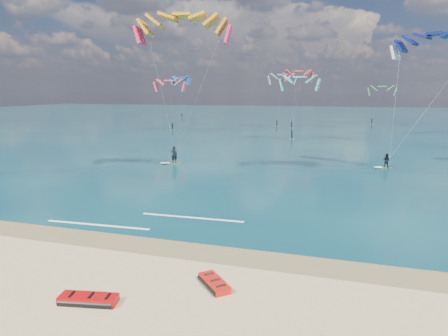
# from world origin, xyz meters

# --- Properties ---
(ground) EXTENTS (320.00, 320.00, 0.00)m
(ground) POSITION_xyz_m (0.00, 40.00, 0.00)
(ground) COLOR tan
(ground) RESTS_ON ground
(wet_sand_strip) EXTENTS (320.00, 2.40, 0.01)m
(wet_sand_strip) POSITION_xyz_m (0.00, 3.00, 0.00)
(wet_sand_strip) COLOR brown
(wet_sand_strip) RESTS_ON ground
(sea) EXTENTS (320.00, 200.00, 0.04)m
(sea) POSITION_xyz_m (0.00, 104.00, 0.02)
(sea) COLOR #0B2E3D
(sea) RESTS_ON ground
(packed_kite_left) EXTENTS (2.66, 1.51, 0.39)m
(packed_kite_left) POSITION_xyz_m (2.18, -3.18, 0.00)
(packed_kite_left) COLOR #B00909
(packed_kite_left) RESTS_ON ground
(packed_kite_mid) EXTENTS (2.17, 2.21, 0.38)m
(packed_kite_mid) POSITION_xyz_m (6.55, -0.42, 0.00)
(packed_kite_mid) COLOR red
(packed_kite_mid) RESTS_ON ground
(kitesurfer_main) EXTENTS (12.05, 10.03, 16.56)m
(kitesurfer_main) POSITION_xyz_m (-4.73, 22.34, 8.47)
(kitesurfer_main) COLOR gold
(kitesurfer_main) RESTS_ON sea
(kitesurfer_far) EXTENTS (9.82, 5.94, 15.12)m
(kitesurfer_far) POSITION_xyz_m (17.83, 28.85, 7.95)
(kitesurfer_far) COLOR yellow
(kitesurfer_far) RESTS_ON sea
(shoreline_foam) EXTENTS (12.23, 3.66, 0.01)m
(shoreline_foam) POSITION_xyz_m (-0.40, 6.55, 0.04)
(shoreline_foam) COLOR white
(shoreline_foam) RESTS_ON ground
(distant_kites) EXTENTS (78.10, 49.25, 12.36)m
(distant_kites) POSITION_xyz_m (-0.24, 72.75, 5.67)
(distant_kites) COLOR #4DB18F
(distant_kites) RESTS_ON ground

